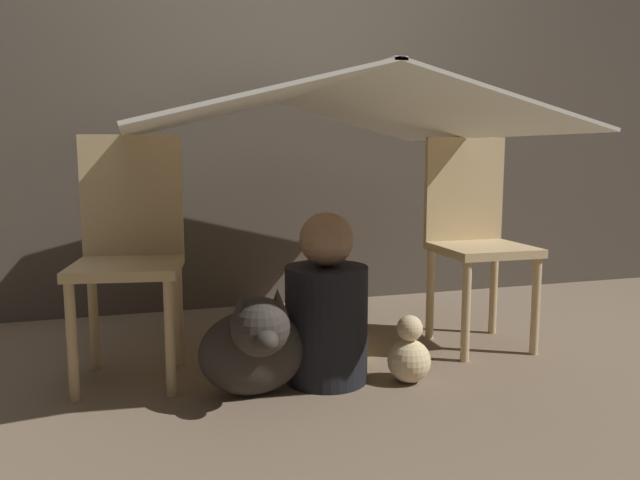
% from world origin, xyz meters
% --- Properties ---
extents(ground_plane, '(8.80, 8.80, 0.00)m').
position_xyz_m(ground_plane, '(0.00, 0.00, 0.00)').
color(ground_plane, '#7A6651').
extents(wall_back, '(7.00, 0.05, 2.50)m').
position_xyz_m(wall_back, '(0.00, 1.27, 1.25)').
color(wall_back, '#4C4238').
rests_on(wall_back, ground_plane).
extents(chair_left, '(0.44, 0.44, 0.92)m').
position_xyz_m(chair_left, '(-0.73, 0.29, 0.50)').
color(chair_left, '#D1B27F').
rests_on(chair_left, ground_plane).
extents(chair_right, '(0.39, 0.39, 0.92)m').
position_xyz_m(chair_right, '(0.74, 0.29, 0.50)').
color(chair_right, '#D1B27F').
rests_on(chair_right, ground_plane).
extents(sheet_canopy, '(1.48, 1.51, 0.20)m').
position_xyz_m(sheet_canopy, '(0.00, 0.22, 1.01)').
color(sheet_canopy, silver).
extents(person_front, '(0.31, 0.31, 0.63)m').
position_xyz_m(person_front, '(-0.04, 0.02, 0.27)').
color(person_front, black).
rests_on(person_front, ground_plane).
extents(dog, '(0.38, 0.38, 0.41)m').
position_xyz_m(dog, '(-0.33, -0.08, 0.19)').
color(dog, '#332D28').
rests_on(dog, ground_plane).
extents(floor_cushion, '(0.40, 0.32, 0.10)m').
position_xyz_m(floor_cushion, '(-0.03, 0.32, 0.05)').
color(floor_cushion, '#E5CC66').
rests_on(floor_cushion, ground_plane).
extents(plush_toy, '(0.16, 0.16, 0.25)m').
position_xyz_m(plush_toy, '(0.25, -0.09, 0.10)').
color(plush_toy, beige).
rests_on(plush_toy, ground_plane).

